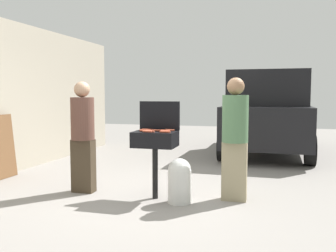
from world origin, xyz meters
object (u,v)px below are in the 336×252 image
hot_dog_11 (144,131)px  person_right (235,134)px  hot_dog_1 (161,130)px  hot_dog_6 (170,130)px  hot_dog_5 (148,131)px  person_left (83,133)px  hot_dog_9 (146,130)px  hot_dog_2 (166,132)px  hot_dog_7 (153,130)px  hot_dog_10 (150,131)px  hot_dog_3 (164,132)px  parked_minivan (268,112)px  bbq_grill (155,142)px  propane_tank (180,180)px  hot_dog_12 (166,130)px  hot_dog_0 (147,131)px  hot_dog_8 (165,131)px  hot_dog_4 (144,130)px

hot_dog_11 → person_right: bearing=12.4°
hot_dog_1 → hot_dog_6: 0.14m
hot_dog_5 → person_left: person_left is taller
hot_dog_9 → hot_dog_11: (0.02, -0.16, 0.00)m
hot_dog_1 → hot_dog_2: bearing=-49.2°
hot_dog_1 → hot_dog_7: 0.13m
hot_dog_10 → person_right: size_ratio=0.08×
hot_dog_6 → hot_dog_1: bearing=-133.6°
hot_dog_3 → parked_minivan: parked_minivan is taller
hot_dog_7 → hot_dog_11: same height
bbq_grill → hot_dog_3: size_ratio=7.42×
bbq_grill → hot_dog_3: (0.18, -0.14, 0.16)m
propane_tank → parked_minivan: bearing=77.3°
hot_dog_2 → person_left: size_ratio=0.08×
hot_dog_1 → propane_tank: size_ratio=0.21×
person_left → person_right: 2.26m
bbq_grill → person_left: size_ratio=0.58×
person_right → person_left: bearing=5.7°
hot_dog_5 → person_left: 1.09m
bbq_grill → hot_dog_2: hot_dog_2 is taller
person_left → hot_dog_2: bearing=-19.4°
hot_dog_12 → parked_minivan: parked_minivan is taller
hot_dog_2 → hot_dog_10: size_ratio=1.00×
hot_dog_2 → hot_dog_1: bearing=130.8°
hot_dog_0 → person_right: bearing=18.0°
hot_dog_11 → propane_tank: hot_dog_11 is taller
hot_dog_12 → hot_dog_10: bearing=-130.1°
hot_dog_5 → person_right: 1.22m
hot_dog_8 → propane_tank: 0.70m
hot_dog_6 → propane_tank: 0.73m
hot_dog_4 → hot_dog_5: same height
person_left → person_right: person_right is taller
hot_dog_8 → hot_dog_9: (-0.33, 0.15, 0.00)m
hot_dog_5 → person_right: size_ratio=0.08×
hot_dog_1 → hot_dog_3: same height
bbq_grill → hot_dog_7: (-0.05, 0.04, 0.16)m
hot_dog_4 → parked_minivan: 4.96m
hot_dog_4 → hot_dog_10: size_ratio=1.00×
hot_dog_6 → hot_dog_10: bearing=-128.8°
person_left → hot_dog_8: bearing=-17.8°
hot_dog_6 → person_left: size_ratio=0.08×
hot_dog_2 → hot_dog_10: same height
hot_dog_1 → hot_dog_6: (0.10, 0.10, 0.00)m
person_right → bbq_grill: bearing=12.3°
hot_dog_0 → parked_minivan: parked_minivan is taller
hot_dog_1 → hot_dog_9: same height
hot_dog_11 → hot_dog_12: size_ratio=1.00×
hot_dog_9 → hot_dog_10: size_ratio=1.00×
hot_dog_2 → parked_minivan: (1.29, 4.80, 0.05)m
hot_dog_1 → hot_dog_8: bearing=-44.9°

